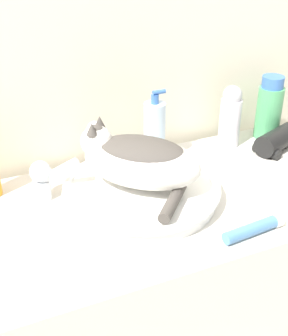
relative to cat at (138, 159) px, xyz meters
name	(u,v)px	position (x,y,z in m)	size (l,w,h in m)	color
wall_back	(115,45)	(0.05, 0.29, 0.20)	(8.00, 0.05, 2.40)	beige
vanity_counter	(160,324)	(0.05, -0.03, -0.56)	(1.07, 0.53, 0.89)	beige
sink_basin	(142,190)	(0.01, 0.00, -0.09)	(0.39, 0.39, 0.05)	white
cat	(138,159)	(0.00, 0.00, 0.00)	(0.32, 0.35, 0.15)	silver
faucet	(45,178)	(-0.21, 0.09, -0.05)	(0.12, 0.08, 0.12)	silver
lotion_bottle_white	(230,116)	(0.37, 0.17, -0.02)	(0.06, 0.06, 0.19)	silver
soap_pump_bottle	(155,132)	(0.12, 0.17, -0.02)	(0.06, 0.06, 0.21)	silver
deodorant_stick	(96,148)	(-0.05, 0.17, -0.04)	(0.05, 0.05, 0.15)	silver
mouthwash_bottle	(269,109)	(0.51, 0.17, -0.02)	(0.08, 0.08, 0.20)	#4CA366
cream_tube	(254,229)	(0.18, -0.24, -0.10)	(0.16, 0.04, 0.03)	#4C7FB2
hair_dryer	(277,140)	(0.49, 0.08, -0.08)	(0.18, 0.12, 0.07)	black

